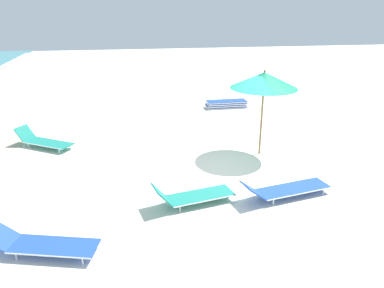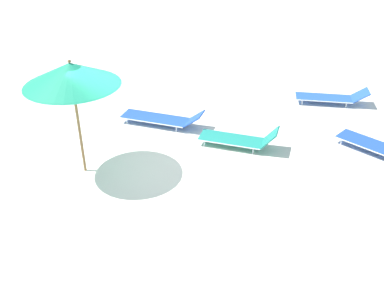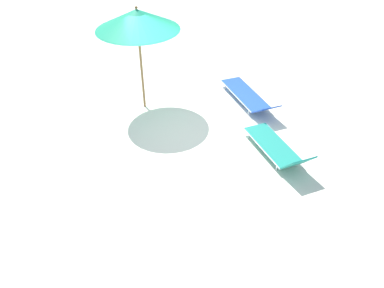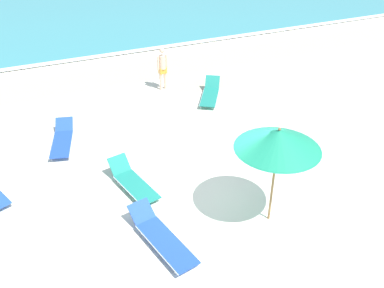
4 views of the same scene
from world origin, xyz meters
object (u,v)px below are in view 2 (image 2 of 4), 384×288
object	(u,v)px
beach_umbrella	(71,74)
sun_lounger_near_water_right	(162,118)
sun_lounger_mid_beach_solo	(380,146)
sun_lounger_beside_umbrella	(239,139)
sun_lounger_under_umbrella	(332,97)

from	to	relation	value
beach_umbrella	sun_lounger_near_water_right	size ratio (longest dim) A/B	1.11
beach_umbrella	sun_lounger_mid_beach_solo	size ratio (longest dim) A/B	1.21
beach_umbrella	sun_lounger_beside_umbrella	size ratio (longest dim) A/B	1.30
sun_lounger_beside_umbrella	sun_lounger_mid_beach_solo	size ratio (longest dim) A/B	0.93
beach_umbrella	sun_lounger_under_umbrella	world-z (taller)	beach_umbrella
sun_lounger_near_water_right	sun_lounger_beside_umbrella	bearing A→B (deg)	77.84
beach_umbrella	sun_lounger_mid_beach_solo	xyz separation A→B (m)	(-4.19, 5.77, -2.15)
sun_lounger_beside_umbrella	sun_lounger_mid_beach_solo	bearing A→B (deg)	101.65
sun_lounger_beside_umbrella	sun_lounger_mid_beach_solo	world-z (taller)	sun_lounger_beside_umbrella
sun_lounger_beside_umbrella	sun_lounger_near_water_right	bearing A→B (deg)	-103.00
sun_lounger_under_umbrella	sun_lounger_near_water_right	distance (m)	5.28
sun_lounger_beside_umbrella	sun_lounger_near_water_right	world-z (taller)	sun_lounger_beside_umbrella
sun_lounger_under_umbrella	beach_umbrella	bearing A→B (deg)	-52.10
beach_umbrella	sun_lounger_near_water_right	world-z (taller)	beach_umbrella
sun_lounger_under_umbrella	sun_lounger_near_water_right	bearing A→B (deg)	-65.24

